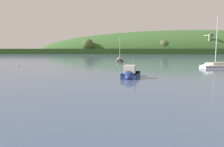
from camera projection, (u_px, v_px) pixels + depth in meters
far_shoreline_hill at (184, 53)px, 223.84m from camera, size 436.48×124.76×50.77m
dockside_crane at (209, 44)px, 189.43m from camera, size 8.59×12.07×18.64m
sailboat_far_left at (214, 68)px, 48.32m from camera, size 9.81×5.38×13.65m
sailboat_outer_reach at (120, 61)px, 74.31m from camera, size 3.82×7.16×10.04m
fishing_boat_moored at (130, 75)px, 32.08m from camera, size 2.80×6.09×3.71m
mooring_buoy_far_upstream at (19, 66)px, 55.72m from camera, size 0.44×0.44×0.52m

